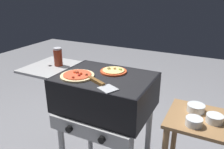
% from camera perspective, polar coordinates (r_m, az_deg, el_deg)
% --- Properties ---
extents(grill, '(0.96, 0.53, 0.90)m').
position_cam_1_polar(grill, '(1.57, -2.17, -5.25)').
color(grill, black).
rests_on(grill, ground_plane).
extents(pizza_cheese, '(0.19, 0.19, 0.04)m').
position_cam_1_polar(pizza_cheese, '(1.57, 0.38, 0.91)').
color(pizza_cheese, '#C64723').
rests_on(pizza_cheese, grill).
extents(pizza_pepperoni, '(0.23, 0.23, 0.04)m').
position_cam_1_polar(pizza_pepperoni, '(1.51, -8.81, -0.20)').
color(pizza_pepperoni, beige).
rests_on(pizza_pepperoni, grill).
extents(sauce_jar, '(0.06, 0.06, 0.14)m').
position_cam_1_polar(sauce_jar, '(1.74, -13.58, 4.37)').
color(sauce_jar, maroon).
rests_on(sauce_jar, grill).
extents(spatula, '(0.26, 0.16, 0.02)m').
position_cam_1_polar(spatula, '(1.37, -2.95, -2.44)').
color(spatula, '#B7BABF').
rests_on(spatula, grill).
extents(prep_table, '(0.44, 0.36, 0.75)m').
position_cam_1_polar(prep_table, '(1.54, 21.79, -17.29)').
color(prep_table, olive).
rests_on(prep_table, ground_plane).
extents(topping_bowl_near, '(0.09, 0.09, 0.04)m').
position_cam_1_polar(topping_bowl_near, '(1.33, 20.12, -11.27)').
color(topping_bowl_near, silver).
rests_on(topping_bowl_near, prep_table).
extents(topping_bowl_far, '(0.09, 0.09, 0.04)m').
position_cam_1_polar(topping_bowl_far, '(1.40, 24.63, -10.24)').
color(topping_bowl_far, silver).
rests_on(topping_bowl_far, prep_table).
extents(topping_bowl_middle, '(0.10, 0.10, 0.04)m').
position_cam_1_polar(topping_bowl_middle, '(1.47, 20.55, -8.05)').
color(topping_bowl_middle, silver).
rests_on(topping_bowl_middle, prep_table).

